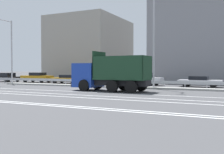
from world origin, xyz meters
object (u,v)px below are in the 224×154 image
object	(u,v)px
parked_car_4	(143,79)
street_lamp_0	(11,49)
street_lamp_1	(154,29)
parked_car_0	(7,77)
parked_car_5	(200,81)
parked_car_1	(37,77)
median_road_sign	(85,76)
parked_car_3	(106,79)
parked_car_2	(67,79)
dump_truck	(102,76)

from	to	relation	value
parked_car_4	street_lamp_0	bearing A→B (deg)	111.66
street_lamp_1	parked_car_4	size ratio (longest dim) A/B	2.20
parked_car_0	parked_car_5	world-z (taller)	parked_car_0
street_lamp_1	parked_car_1	bearing A→B (deg)	164.45
parked_car_1	street_lamp_1	bearing A→B (deg)	-108.50
median_road_sign	parked_car_5	bearing A→B (deg)	22.28
street_lamp_1	parked_car_5	size ratio (longest dim) A/B	2.32
parked_car_3	parked_car_4	distance (m)	5.10
street_lamp_0	parked_car_1	bearing A→B (deg)	93.87
street_lamp_1	parked_car_4	xyz separation A→B (m)	(-2.96, 5.53, -5.17)
parked_car_2	parked_car_3	distance (m)	5.87
street_lamp_0	dump_truck	bearing A→B (deg)	-14.34
parked_car_1	parked_car_2	world-z (taller)	parked_car_1
parked_car_0	parked_car_2	xyz separation A→B (m)	(11.41, 0.17, -0.07)
parked_car_1	parked_car_4	distance (m)	16.71
dump_truck	parked_car_2	world-z (taller)	dump_truck
street_lamp_0	median_road_sign	bearing A→B (deg)	1.24
dump_truck	parked_car_3	world-z (taller)	dump_truck
parked_car_4	parked_car_3	bearing A→B (deg)	94.40
median_road_sign	parked_car_2	xyz separation A→B (m)	(-5.77, 4.83, -0.63)
parked_car_2	street_lamp_0	bearing A→B (deg)	130.11
street_lamp_1	parked_car_1	xyz separation A→B (m)	(-19.67, 5.48, -5.17)
parked_car_3	parked_car_4	size ratio (longest dim) A/B	0.79
street_lamp_0	parked_car_3	distance (m)	13.08
parked_car_1	parked_car_5	distance (m)	23.46
median_road_sign	street_lamp_1	size ratio (longest dim) A/B	0.22
median_road_sign	parked_car_3	bearing A→B (deg)	88.95
median_road_sign	parked_car_5	xyz separation A→B (m)	(11.95, 4.89, -0.62)
parked_car_1	parked_car_0	bearing A→B (deg)	92.41
street_lamp_0	parked_car_2	distance (m)	8.42
parked_car_0	street_lamp_0	bearing A→B (deg)	-127.49
parked_car_2	parked_car_0	bearing A→B (deg)	87.65
dump_truck	median_road_sign	size ratio (longest dim) A/B	3.03
parked_car_0	dump_truck	bearing A→B (deg)	-110.73
dump_truck	parked_car_1	size ratio (longest dim) A/B	1.49
parked_car_0	parked_car_5	xyz separation A→B (m)	(29.13, 0.24, -0.07)
street_lamp_0	parked_car_5	size ratio (longest dim) A/B	1.77
median_road_sign	street_lamp_1	xyz separation A→B (m)	(8.16, -0.29, 4.67)
parked_car_4	parked_car_5	size ratio (longest dim) A/B	1.05
median_road_sign	parked_car_4	size ratio (longest dim) A/B	0.48
dump_truck	street_lamp_0	distance (m)	16.50
dump_truck	parked_car_0	xyz separation A→B (m)	(-21.68, 8.90, -0.60)
parked_car_2	parked_car_3	bearing A→B (deg)	-90.25
parked_car_3	dump_truck	bearing A→B (deg)	25.70
street_lamp_0	parked_car_0	size ratio (longest dim) A/B	1.87
parked_car_2	parked_car_4	world-z (taller)	parked_car_4
parked_car_1	parked_car_4	bearing A→B (deg)	-92.76
dump_truck	parked_car_5	world-z (taller)	dump_truck
street_lamp_0	street_lamp_1	size ratio (longest dim) A/B	0.76
dump_truck	parked_car_2	distance (m)	13.72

